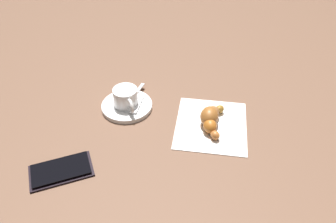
{
  "coord_description": "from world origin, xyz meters",
  "views": [
    {
      "loc": [
        -0.12,
        0.63,
        0.55
      ],
      "look_at": [
        0.01,
        0.01,
        0.01
      ],
      "focal_mm": 35.54,
      "sensor_mm": 36.0,
      "label": 1
    }
  ],
  "objects_px": {
    "saucer": "(127,105)",
    "croissant": "(211,118)",
    "napkin": "(211,125)",
    "sugar_packet": "(136,105)",
    "espresso_cup": "(125,98)",
    "teaspoon": "(130,101)",
    "cell_phone": "(61,170)"
  },
  "relations": [
    {
      "from": "saucer",
      "to": "teaspoon",
      "type": "distance_m",
      "value": 0.01
    },
    {
      "from": "saucer",
      "to": "teaspoon",
      "type": "relative_size",
      "value": 1.04
    },
    {
      "from": "saucer",
      "to": "cell_phone",
      "type": "bearing_deg",
      "value": 72.88
    },
    {
      "from": "saucer",
      "to": "teaspoon",
      "type": "xyz_separation_m",
      "value": [
        -0.0,
        -0.01,
        0.01
      ]
    },
    {
      "from": "napkin",
      "to": "sugar_packet",
      "type": "bearing_deg",
      "value": -6.12
    },
    {
      "from": "teaspoon",
      "to": "sugar_packet",
      "type": "height_order",
      "value": "teaspoon"
    },
    {
      "from": "teaspoon",
      "to": "croissant",
      "type": "xyz_separation_m",
      "value": [
        -0.22,
        0.03,
        0.01
      ]
    },
    {
      "from": "saucer",
      "to": "napkin",
      "type": "height_order",
      "value": "saucer"
    },
    {
      "from": "saucer",
      "to": "espresso_cup",
      "type": "bearing_deg",
      "value": 89.06
    },
    {
      "from": "teaspoon",
      "to": "cell_phone",
      "type": "relative_size",
      "value": 0.85
    },
    {
      "from": "cell_phone",
      "to": "saucer",
      "type": "bearing_deg",
      "value": -107.12
    },
    {
      "from": "saucer",
      "to": "croissant",
      "type": "xyz_separation_m",
      "value": [
        -0.22,
        0.03,
        0.02
      ]
    },
    {
      "from": "espresso_cup",
      "to": "sugar_packet",
      "type": "xyz_separation_m",
      "value": [
        -0.03,
        -0.0,
        -0.02
      ]
    },
    {
      "from": "sugar_packet",
      "to": "napkin",
      "type": "height_order",
      "value": "sugar_packet"
    },
    {
      "from": "espresso_cup",
      "to": "croissant",
      "type": "relative_size",
      "value": 0.63
    },
    {
      "from": "cell_phone",
      "to": "sugar_packet",
      "type": "bearing_deg",
      "value": -113.23
    },
    {
      "from": "croissant",
      "to": "sugar_packet",
      "type": "bearing_deg",
      "value": -6.03
    },
    {
      "from": "teaspoon",
      "to": "napkin",
      "type": "distance_m",
      "value": 0.22
    },
    {
      "from": "teaspoon",
      "to": "cell_phone",
      "type": "xyz_separation_m",
      "value": [
        0.08,
        0.25,
        -0.01
      ]
    },
    {
      "from": "sugar_packet",
      "to": "cell_phone",
      "type": "xyz_separation_m",
      "value": [
        0.1,
        0.23,
        -0.01
      ]
    },
    {
      "from": "sugar_packet",
      "to": "napkin",
      "type": "bearing_deg",
      "value": -96.07
    },
    {
      "from": "espresso_cup",
      "to": "sugar_packet",
      "type": "distance_m",
      "value": 0.03
    },
    {
      "from": "sugar_packet",
      "to": "cell_phone",
      "type": "height_order",
      "value": "sugar_packet"
    },
    {
      "from": "saucer",
      "to": "sugar_packet",
      "type": "xyz_separation_m",
      "value": [
        -0.03,
        0.01,
        0.01
      ]
    },
    {
      "from": "teaspoon",
      "to": "sugar_packet",
      "type": "relative_size",
      "value": 1.79
    },
    {
      "from": "teaspoon",
      "to": "sugar_packet",
      "type": "distance_m",
      "value": 0.03
    },
    {
      "from": "napkin",
      "to": "cell_phone",
      "type": "bearing_deg",
      "value": 35.54
    },
    {
      "from": "saucer",
      "to": "sugar_packet",
      "type": "height_order",
      "value": "sugar_packet"
    },
    {
      "from": "espresso_cup",
      "to": "teaspoon",
      "type": "xyz_separation_m",
      "value": [
        -0.0,
        -0.02,
        -0.02
      ]
    },
    {
      "from": "napkin",
      "to": "teaspoon",
      "type": "bearing_deg",
      "value": -9.11
    },
    {
      "from": "saucer",
      "to": "teaspoon",
      "type": "bearing_deg",
      "value": -114.5
    },
    {
      "from": "espresso_cup",
      "to": "cell_phone",
      "type": "height_order",
      "value": "espresso_cup"
    }
  ]
}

